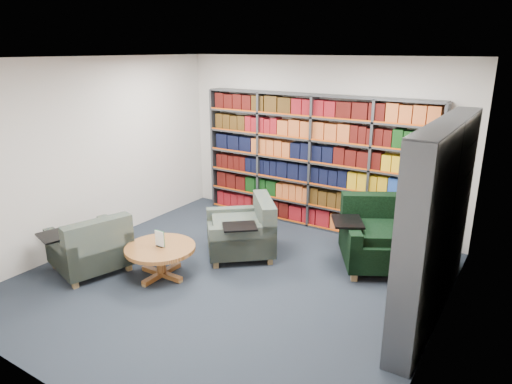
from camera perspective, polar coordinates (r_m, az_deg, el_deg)
The scene contains 7 objects.
room_shell at distance 5.58m, azimuth -3.31°, elevation 1.86°, with size 5.02×5.02×2.82m.
bookshelf_back at distance 7.62m, azimuth 7.07°, elevation 3.68°, with size 4.00×0.28×2.20m.
bookshelf_right at distance 5.33m, azimuth 21.76°, elevation -3.59°, with size 0.28×2.50×2.20m.
chair_teal_left at distance 6.67m, azimuth -1.24°, elevation -5.08°, with size 1.30×1.30×0.84m.
chair_green_right at distance 6.61m, azimuth 15.21°, elevation -5.62°, with size 1.40×1.40×0.93m.
chair_teal_front at distance 6.56m, azimuth -19.81°, elevation -6.73°, with size 1.11×1.17×0.81m.
coffee_table at distance 6.16m, azimuth -11.85°, elevation -7.43°, with size 0.92×0.92×0.65m.
Camera 1 is at (3.16, -4.35, 2.91)m, focal length 32.00 mm.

